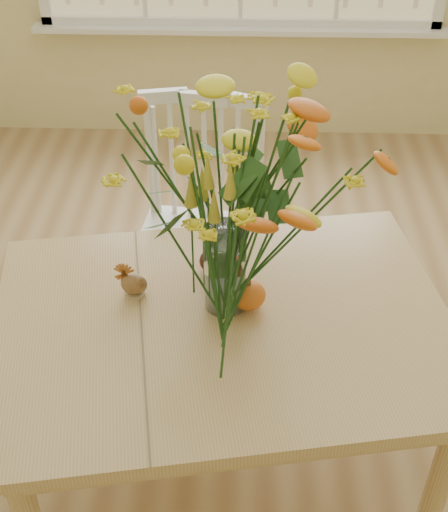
{
  "coord_description": "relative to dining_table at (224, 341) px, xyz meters",
  "views": [
    {
      "loc": [
        0.04,
        -1.77,
        2.1
      ],
      "look_at": [
        -0.01,
        -0.28,
        0.94
      ],
      "focal_mm": 48.0,
      "sensor_mm": 36.0,
      "label": 1
    }
  ],
  "objects": [
    {
      "name": "floor",
      "position": [
        0.01,
        0.3,
        -0.63
      ],
      "size": [
        4.0,
        4.5,
        0.01
      ],
      "primitive_type": "cube",
      "color": "#9B764B",
      "rests_on": "ground"
    },
    {
      "name": "dining_table",
      "position": [
        0.0,
        0.0,
        0.0
      ],
      "size": [
        1.48,
        1.17,
        0.72
      ],
      "rotation": [
        0.0,
        0.0,
        0.17
      ],
      "color": "tan",
      "rests_on": "floor"
    },
    {
      "name": "windsor_chair",
      "position": [
        -0.12,
        0.74,
        -0.06
      ],
      "size": [
        0.52,
        0.5,
        1.02
      ],
      "rotation": [
        0.0,
        0.0,
        -0.12
      ],
      "color": "white",
      "rests_on": "floor"
    },
    {
      "name": "flower_vase",
      "position": [
        0.0,
        0.07,
        0.5
      ],
      "size": [
        0.58,
        0.58,
        0.69
      ],
      "color": "white",
      "rests_on": "dining_table"
    },
    {
      "name": "pumpkin",
      "position": [
        0.07,
        0.06,
        0.13
      ],
      "size": [
        0.11,
        0.11,
        0.08
      ],
      "primitive_type": "ellipsoid",
      "color": "#E1541A",
      "rests_on": "dining_table"
    },
    {
      "name": "turkey_figurine",
      "position": [
        -0.28,
        0.1,
        0.13
      ],
      "size": [
        0.09,
        0.07,
        0.1
      ],
      "rotation": [
        0.0,
        0.0,
        -0.12
      ],
      "color": "#CCB78C",
      "rests_on": "dining_table"
    },
    {
      "name": "dark_gourd",
      "position": [
        -0.05,
        0.22,
        0.13
      ],
      "size": [
        0.13,
        0.09,
        0.07
      ],
      "color": "#38160F",
      "rests_on": "dining_table"
    }
  ]
}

